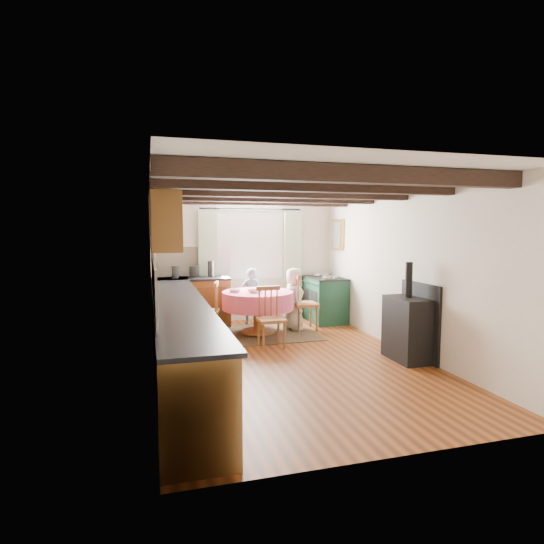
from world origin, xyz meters
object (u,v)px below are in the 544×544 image
object	(u,v)px
child_far	(251,296)
cup	(259,289)
dining_table	(258,313)
chair_left	(207,310)
child_right	(294,299)
chair_near	(271,317)
aga_range	(325,299)
cast_iron_stove	(408,311)
chair_right	(305,302)

from	to	relation	value
child_far	cup	distance (m)	0.88
dining_table	chair_left	xyz separation A→B (m)	(-0.88, 0.02, 0.10)
child_right	dining_table	bearing A→B (deg)	107.27
chair_near	aga_range	size ratio (longest dim) A/B	0.96
dining_table	cup	distance (m)	0.42
aga_range	child_right	world-z (taller)	child_right
child_right	cast_iron_stove	bearing A→B (deg)	-151.36
chair_left	aga_range	xyz separation A→B (m)	(2.39, 0.64, -0.02)
cast_iron_stove	chair_near	bearing A→B (deg)	145.17
child_far	cup	bearing A→B (deg)	90.99
chair_left	cast_iron_stove	world-z (taller)	cast_iron_stove
chair_left	child_far	world-z (taller)	child_far
chair_left	cup	world-z (taller)	chair_left
aga_range	chair_left	bearing A→B (deg)	-165.07
chair_left	cast_iron_stove	xyz separation A→B (m)	(2.50, -2.05, 0.21)
aga_range	chair_right	bearing A→B (deg)	-136.95
chair_right	cup	xyz separation A→B (m)	(-0.87, -0.10, 0.28)
child_right	chair_left	bearing A→B (deg)	100.34
chair_near	chair_right	size ratio (longest dim) A/B	0.92
aga_range	child_far	distance (m)	1.45
aga_range	cup	xyz separation A→B (m)	(-1.49, -0.68, 0.34)
chair_near	cast_iron_stove	xyz separation A→B (m)	(1.64, -1.14, 0.22)
chair_near	chair_right	world-z (taller)	chair_right
chair_right	aga_range	xyz separation A→B (m)	(0.62, 0.58, -0.06)
dining_table	chair_near	size ratio (longest dim) A/B	1.32
dining_table	aga_range	size ratio (longest dim) A/B	1.27
dining_table	aga_range	xyz separation A→B (m)	(1.51, 0.65, 0.08)
chair_right	cast_iron_stove	distance (m)	2.24
chair_right	child_far	bearing A→B (deg)	50.16
chair_near	dining_table	bearing A→B (deg)	88.92
child_far	chair_near	bearing A→B (deg)	91.48
child_right	cup	bearing A→B (deg)	109.85
cast_iron_stove	child_far	distance (m)	3.24
dining_table	aga_range	distance (m)	1.65
cast_iron_stove	cup	distance (m)	2.57
chair_right	cup	size ratio (longest dim) A/B	10.22
chair_near	cup	world-z (taller)	chair_near
dining_table	cast_iron_stove	bearing A→B (deg)	-51.41
dining_table	aga_range	bearing A→B (deg)	23.41
chair_right	child_far	distance (m)	1.10
cast_iron_stove	chair_left	bearing A→B (deg)	140.66
cup	dining_table	bearing A→B (deg)	125.54
dining_table	cast_iron_stove	world-z (taller)	cast_iron_stove
child_far	dining_table	bearing A→B (deg)	89.45
cast_iron_stove	cup	xyz separation A→B (m)	(-1.60, 2.00, 0.10)
dining_table	chair_near	distance (m)	0.90
chair_near	chair_right	xyz separation A→B (m)	(0.90, 0.97, 0.04)
chair_left	chair_right	xyz separation A→B (m)	(1.77, 0.06, 0.04)
aga_range	cast_iron_stove	world-z (taller)	cast_iron_stove
dining_table	cast_iron_stove	size ratio (longest dim) A/B	0.90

